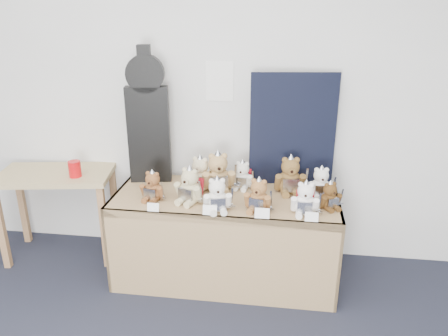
# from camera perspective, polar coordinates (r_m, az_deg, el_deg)

# --- Properties ---
(room_shell) EXTENTS (6.00, 6.00, 6.00)m
(room_shell) POSITION_cam_1_polar(r_m,az_deg,el_deg) (3.35, -0.58, 11.26)
(room_shell) COLOR silver
(room_shell) RESTS_ON floor
(display_table) EXTENTS (1.62, 0.68, 0.68)m
(display_table) POSITION_cam_1_polar(r_m,az_deg,el_deg) (3.16, 0.03, -6.53)
(display_table) COLOR #967B4C
(display_table) RESTS_ON floor
(side_table) EXTENTS (0.94, 0.62, 0.73)m
(side_table) POSITION_cam_1_polar(r_m,az_deg,el_deg) (3.73, -20.98, -2.33)
(side_table) COLOR #9C8854
(side_table) RESTS_ON floor
(guitar_case) EXTENTS (0.32, 0.15, 1.03)m
(guitar_case) POSITION_cam_1_polar(r_m,az_deg,el_deg) (3.32, -9.91, 6.51)
(guitar_case) COLOR black
(guitar_case) RESTS_ON display_table
(navy_board) EXTENTS (0.63, 0.09, 0.85)m
(navy_board) POSITION_cam_1_polar(r_m,az_deg,el_deg) (3.27, 8.97, 4.90)
(navy_board) COLOR black
(navy_board) RESTS_ON display_table
(red_cup) EXTENTS (0.09, 0.09, 0.12)m
(red_cup) POSITION_cam_1_polar(r_m,az_deg,el_deg) (3.53, -18.91, -0.12)
(red_cup) COLOR red
(red_cup) RESTS_ON side_table
(teddy_front_far_left) EXTENTS (0.20, 0.17, 0.24)m
(teddy_front_far_left) POSITION_cam_1_polar(r_m,az_deg,el_deg) (3.10, -9.30, -2.47)
(teddy_front_far_left) COLOR brown
(teddy_front_far_left) RESTS_ON display_table
(teddy_front_left) EXTENTS (0.23, 0.22, 0.29)m
(teddy_front_left) POSITION_cam_1_polar(r_m,az_deg,el_deg) (3.03, -4.50, -2.46)
(teddy_front_left) COLOR #C9BB8E
(teddy_front_left) RESTS_ON display_table
(teddy_front_centre) EXTENTS (0.22, 0.19, 0.26)m
(teddy_front_centre) POSITION_cam_1_polar(r_m,az_deg,el_deg) (2.90, -0.88, -3.67)
(teddy_front_centre) COLOR white
(teddy_front_centre) RESTS_ON display_table
(teddy_front_right) EXTENTS (0.21, 0.19, 0.26)m
(teddy_front_right) POSITION_cam_1_polar(r_m,az_deg,el_deg) (2.91, 4.51, -3.71)
(teddy_front_right) COLOR #926237
(teddy_front_right) RESTS_ON display_table
(teddy_front_far_right) EXTENTS (0.21, 0.18, 0.26)m
(teddy_front_far_right) POSITION_cam_1_polar(r_m,az_deg,el_deg) (2.90, 10.56, -4.09)
(teddy_front_far_right) COLOR white
(teddy_front_far_right) RESTS_ON display_table
(teddy_front_end) EXTENTS (0.18, 0.17, 0.21)m
(teddy_front_end) POSITION_cam_1_polar(r_m,az_deg,el_deg) (3.02, 13.66, -3.65)
(teddy_front_end) COLOR #55391D
(teddy_front_end) RESTS_ON display_table
(teddy_back_left) EXTENTS (0.23, 0.21, 0.28)m
(teddy_back_left) POSITION_cam_1_polar(r_m,az_deg,el_deg) (3.24, -3.16, -0.85)
(teddy_back_left) COLOR beige
(teddy_back_left) RESTS_ON display_table
(teddy_back_centre_left) EXTENTS (0.28, 0.25, 0.33)m
(teddy_back_centre_left) POSITION_cam_1_polar(r_m,az_deg,el_deg) (3.19, -0.77, -0.80)
(teddy_back_centre_left) COLOR tan
(teddy_back_centre_left) RESTS_ON display_table
(teddy_back_centre_right) EXTENTS (0.19, 0.17, 0.24)m
(teddy_back_centre_right) POSITION_cam_1_polar(r_m,az_deg,el_deg) (3.26, 2.40, -1.04)
(teddy_back_centre_right) COLOR silver
(teddy_back_centre_right) RESTS_ON display_table
(teddy_back_right) EXTENTS (0.26, 0.22, 0.31)m
(teddy_back_right) POSITION_cam_1_polar(r_m,az_deg,el_deg) (3.20, 8.63, -1.12)
(teddy_back_right) COLOR brown
(teddy_back_right) RESTS_ON display_table
(teddy_back_end) EXTENTS (0.21, 0.17, 0.25)m
(teddy_back_end) POSITION_cam_1_polar(r_m,az_deg,el_deg) (3.18, 12.52, -1.99)
(teddy_back_end) COLOR white
(teddy_back_end) RESTS_ON display_table
(entry_card_a) EXTENTS (0.08, 0.02, 0.06)m
(entry_card_a) POSITION_cam_1_polar(r_m,az_deg,el_deg) (2.95, -9.25, -5.09)
(entry_card_a) COLOR white
(entry_card_a) RESTS_ON display_table
(entry_card_b) EXTENTS (0.09, 0.02, 0.07)m
(entry_card_b) POSITION_cam_1_polar(r_m,az_deg,el_deg) (2.87, -1.86, -5.52)
(entry_card_b) COLOR white
(entry_card_b) RESTS_ON display_table
(entry_card_c) EXTENTS (0.10, 0.02, 0.07)m
(entry_card_c) POSITION_cam_1_polar(r_m,az_deg,el_deg) (2.83, 5.00, -5.91)
(entry_card_c) COLOR white
(entry_card_c) RESTS_ON display_table
(entry_card_d) EXTENTS (0.09, 0.02, 0.06)m
(entry_card_d) POSITION_cam_1_polar(r_m,az_deg,el_deg) (2.84, 11.38, -6.29)
(entry_card_d) COLOR white
(entry_card_d) RESTS_ON display_table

